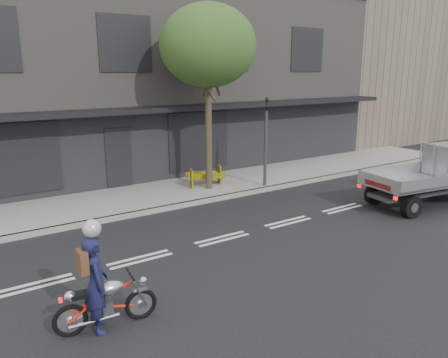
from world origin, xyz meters
TOP-DOWN VIEW (x-y plane):
  - ground at (0.00, 0.00)m, footprint 80.00×80.00m
  - sidewalk at (0.00, 4.70)m, footprint 32.00×3.20m
  - kerb at (0.00, 3.10)m, footprint 32.00×0.20m
  - building_main at (0.00, 11.30)m, footprint 26.00×10.00m
  - building_neighbour at (20.00, 11.30)m, footprint 14.00×10.00m
  - street_tree at (2.20, 4.20)m, footprint 3.40×3.40m
  - traffic_light_pole at (4.20, 3.35)m, footprint 0.12×0.12m
  - motorcycle at (-4.03, -2.35)m, footprint 1.84×0.54m
  - rider at (-4.18, -2.35)m, footprint 0.50×0.69m
  - flatbed_ute at (8.46, -1.41)m, footprint 4.61×2.41m
  - construction_barrier at (2.31, 4.42)m, footprint 1.44×0.97m

SIDE VIEW (x-z plane):
  - ground at x=0.00m, z-range 0.00..0.00m
  - sidewalk at x=0.00m, z-range 0.00..0.15m
  - kerb at x=0.00m, z-range 0.00..0.15m
  - motorcycle at x=-4.03m, z-range 0.01..0.96m
  - construction_barrier at x=2.31m, z-range 0.15..0.90m
  - rider at x=-4.18m, z-range 0.00..1.76m
  - flatbed_ute at x=8.46m, z-range 0.14..2.18m
  - traffic_light_pole at x=4.20m, z-range -0.10..3.40m
  - building_main at x=0.00m, z-range 0.00..8.00m
  - building_neighbour at x=20.00m, z-range 0.00..10.00m
  - street_tree at x=2.20m, z-range 1.90..8.65m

